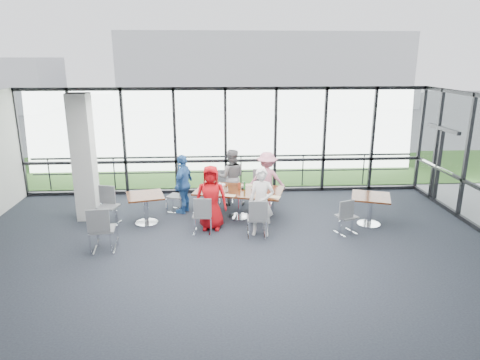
{
  "coord_description": "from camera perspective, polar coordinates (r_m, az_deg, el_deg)",
  "views": [
    {
      "loc": [
        -0.33,
        -7.63,
        4.03
      ],
      "look_at": [
        0.28,
        2.51,
        1.1
      ],
      "focal_mm": 32.0,
      "sensor_mm": 36.0,
      "label": 1
    }
  ],
  "objects": [
    {
      "name": "ceiling",
      "position": [
        7.68,
        -1.0,
        9.9
      ],
      "size": [
        12.0,
        10.0,
        0.04
      ],
      "primitive_type": "cube",
      "color": "white",
      "rests_on": "ground"
    },
    {
      "name": "menu_c",
      "position": [
        11.36,
        0.93,
        -0.68
      ],
      "size": [
        0.31,
        0.22,
        0.0
      ],
      "primitive_type": "cube",
      "rotation": [
        0.0,
        0.0,
        -0.06
      ],
      "color": "beige",
      "rests_on": "main_table"
    },
    {
      "name": "diner_far_right",
      "position": [
        11.81,
        3.6,
        0.06
      ],
      "size": [
        1.08,
        0.69,
        1.55
      ],
      "primitive_type": "imported",
      "rotation": [
        0.0,
        0.0,
        2.96
      ],
      "color": "pink",
      "rests_on": "ground"
    },
    {
      "name": "tumbler_b",
      "position": [
        10.67,
        1.66,
        -1.45
      ],
      "size": [
        0.06,
        0.06,
        0.13
      ],
      "primitive_type": "cylinder",
      "color": "white",
      "rests_on": "main_table"
    },
    {
      "name": "plate_nr",
      "position": [
        10.52,
        3.17,
        -2.04
      ],
      "size": [
        0.24,
        0.24,
        0.01
      ],
      "primitive_type": "cylinder",
      "color": "white",
      "rests_on": "main_table"
    },
    {
      "name": "diner_near_right",
      "position": [
        9.87,
        2.87,
        -2.97
      ],
      "size": [
        0.68,
        0.56,
        1.62
      ],
      "primitive_type": "imported",
      "rotation": [
        0.0,
        0.0,
        -0.24
      ],
      "color": "white",
      "rests_on": "ground"
    },
    {
      "name": "chair_main_fr",
      "position": [
        11.91,
        3.15,
        -1.23
      ],
      "size": [
        0.57,
        0.57,
        0.98
      ],
      "primitive_type": null,
      "rotation": [
        0.0,
        0.0,
        2.92
      ],
      "color": "slate",
      "rests_on": "ground"
    },
    {
      "name": "chair_spare_lb",
      "position": [
        11.1,
        -17.14,
        -3.42
      ],
      "size": [
        0.56,
        0.56,
        0.92
      ],
      "primitive_type": null,
      "rotation": [
        0.0,
        0.0,
        2.87
      ],
      "color": "slate",
      "rests_on": "ground"
    },
    {
      "name": "green_bottle",
      "position": [
        10.96,
        0.6,
        -0.76
      ],
      "size": [
        0.05,
        0.05,
        0.2
      ],
      "primitive_type": "cylinder",
      "color": "#267730",
      "rests_on": "main_table"
    },
    {
      "name": "apron",
      "position": [
        18.09,
        -2.33,
        3.13
      ],
      "size": [
        80.0,
        70.0,
        0.02
      ],
      "primitive_type": "cube",
      "color": "gray",
      "rests_on": "ground"
    },
    {
      "name": "plate_end",
      "position": [
        11.22,
        -4.48,
        -0.91
      ],
      "size": [
        0.25,
        0.25,
        0.01
      ],
      "primitive_type": "cylinder",
      "color": "white",
      "rests_on": "main_table"
    },
    {
      "name": "menu_b",
      "position": [
        10.44,
        4.61,
        -2.26
      ],
      "size": [
        0.35,
        0.3,
        0.0
      ],
      "primitive_type": "cube",
      "rotation": [
        0.0,
        0.0,
        -0.42
      ],
      "color": "beige",
      "rests_on": "main_table"
    },
    {
      "name": "tumbler_d",
      "position": [
        10.99,
        -3.93,
        -0.89
      ],
      "size": [
        0.08,
        0.08,
        0.15
      ],
      "primitive_type": "cylinder",
      "color": "white",
      "rests_on": "main_table"
    },
    {
      "name": "structural_column",
      "position": [
        11.38,
        -20.1,
        2.78
      ],
      "size": [
        0.5,
        0.5,
        3.2
      ],
      "primitive_type": "cube",
      "color": "silver",
      "rests_on": "ground"
    },
    {
      "name": "hangar_main",
      "position": [
        39.88,
        2.87,
        14.58
      ],
      "size": [
        24.0,
        10.0,
        6.0
      ],
      "primitive_type": "cube",
      "color": "silver",
      "rests_on": "ground"
    },
    {
      "name": "floor",
      "position": [
        8.64,
        -0.9,
        -11.79
      ],
      "size": [
        12.0,
        10.0,
        0.02
      ],
      "primitive_type": "cube",
      "color": "#1E212B",
      "rests_on": "ground"
    },
    {
      "name": "chair_spare_r",
      "position": [
        10.37,
        14.03,
        -4.74
      ],
      "size": [
        0.54,
        0.54,
        0.85
      ],
      "primitive_type": null,
      "rotation": [
        0.0,
        0.0,
        0.39
      ],
      "color": "slate",
      "rests_on": "ground"
    },
    {
      "name": "tumbler_a",
      "position": [
        10.74,
        -1.8,
        -1.29
      ],
      "size": [
        0.07,
        0.07,
        0.14
      ],
      "primitive_type": "cylinder",
      "color": "white",
      "rests_on": "main_table"
    },
    {
      "name": "main_table",
      "position": [
        10.99,
        -0.09,
        -1.84
      ],
      "size": [
        2.44,
        1.76,
        0.75
      ],
      "rotation": [
        0.0,
        0.0,
        -0.28
      ],
      "color": "black",
      "rests_on": "ground"
    },
    {
      "name": "menu_a",
      "position": [
        10.51,
        -1.35,
        -2.08
      ],
      "size": [
        0.32,
        0.27,
        0.0
      ],
      "primitive_type": "cube",
      "rotation": [
        0.0,
        0.0,
        -0.35
      ],
      "color": "beige",
      "rests_on": "main_table"
    },
    {
      "name": "exit_door",
      "position": [
        13.36,
        24.95,
        1.68
      ],
      "size": [
        0.12,
        1.6,
        2.1
      ],
      "primitive_type": "cube",
      "color": "black",
      "rests_on": "ground"
    },
    {
      "name": "chair_spare_la",
      "position": [
        9.63,
        -17.79,
        -6.26
      ],
      "size": [
        0.53,
        0.53,
        0.99
      ],
      "primitive_type": null,
      "rotation": [
        0.0,
        0.0,
        0.11
      ],
      "color": "slate",
      "rests_on": "ground"
    },
    {
      "name": "ketchup_bottle",
      "position": [
        10.99,
        -0.09,
        -0.77
      ],
      "size": [
        0.06,
        0.06,
        0.18
      ],
      "primitive_type": "cylinder",
      "color": "maroon",
      "rests_on": "main_table"
    },
    {
      "name": "chair_main_nl",
      "position": [
        10.14,
        -5.06,
        -4.67
      ],
      "size": [
        0.47,
        0.47,
        0.89
      ],
      "primitive_type": null,
      "rotation": [
        0.0,
        0.0,
        -0.09
      ],
      "color": "slate",
      "rests_on": "ground"
    },
    {
      "name": "diner_near_left",
      "position": [
        10.26,
        -3.89,
        -2.36
      ],
      "size": [
        0.82,
        0.57,
        1.57
      ],
      "primitive_type": "imported",
      "rotation": [
        0.0,
        0.0,
        -0.1
      ],
      "color": "#BA0B11",
      "rests_on": "ground"
    },
    {
      "name": "curtain_wall_back",
      "position": [
        12.86,
        -1.94,
        5.19
      ],
      "size": [
        12.0,
        0.1,
        3.2
      ],
      "primitive_type": "cube",
      "color": "white",
      "rests_on": "ground"
    },
    {
      "name": "plate_nl",
      "position": [
        10.68,
        -3.68,
        -1.78
      ],
      "size": [
        0.25,
        0.25,
        0.01
      ],
      "primitive_type": "cylinder",
      "color": "white",
      "rests_on": "main_table"
    },
    {
      "name": "side_table_left",
      "position": [
        10.85,
        -12.52,
        -2.53
      ],
      "size": [
        1.06,
        1.06,
        0.75
      ],
      "rotation": [
        0.0,
        0.0,
        0.25
      ],
      "color": "black",
      "rests_on": "ground"
    },
    {
      "name": "side_table_right",
      "position": [
        10.99,
        17.02,
        -2.6
      ],
      "size": [
        1.15,
        1.15,
        0.75
      ],
      "rotation": [
        0.0,
        0.0,
        -0.34
      ],
      "color": "black",
      "rests_on": "ground"
    },
    {
      "name": "chair_main_fl",
      "position": [
        12.26,
        -1.87,
        -0.97
      ],
      "size": [
        0.46,
        0.46,
        0.87
      ],
      "primitive_type": null,
      "rotation": [
        0.0,
        0.0,
        3.05
      ],
      "color": "slate",
      "rests_on": "ground"
    },
    {
      "name": "grass_strip",
      "position": [
        16.14,
        -2.18,
        1.65
      ],
      "size": [
        80.0,
        5.0,
        0.01
      ],
      "primitive_type": "cube",
      "color": "#2D5B22",
      "rests_on": "ground"
    },
    {
      "name": "diner_end",
      "position": [
        11.43,
        -7.55,
        -0.51
      ],
      "size": [
        0.8,
        1.05,
        1.59
      ],
      "primitive_type": "imported",
      "rotation": [
        0.0,
        0.0,
        -1.93
      ],
      "color": "#2E63AA",
      "rests_on": "ground"
    },
    {
      "name": "guard_rail",
      "position": [
        13.69,
        -1.97,
        1.14
      ],
      "size": [
        12.0,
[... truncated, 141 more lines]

